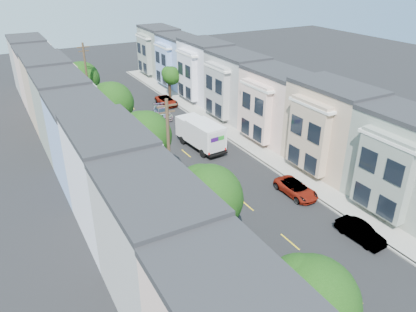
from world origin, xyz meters
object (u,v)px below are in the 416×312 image
lead_sedan (163,112)px  tree_e (82,79)px  utility_pole_near (169,159)px  parked_left_c (203,221)px  utility_pole_far (88,82)px  parked_right_c (199,123)px  parked_left_d (150,164)px  parked_left_b (264,285)px  parked_right_b (296,189)px  tree_d (112,103)px  parked_right_a (360,232)px  tree_a (310,304)px  tree_b (208,199)px  parked_right_d (167,101)px  tree_c (145,137)px  tree_far_r (171,76)px  fedex_truck (201,133)px

lead_sedan → tree_e: bearing=148.6°
utility_pole_near → parked_left_c: size_ratio=2.53×
utility_pole_far → parked_right_c: utility_pole_far is taller
lead_sedan → parked_left_d: parked_left_d is taller
parked_left_b → parked_right_b: bearing=38.7°
parked_left_b → parked_left_c: (0.00, 8.20, -0.02)m
tree_d → parked_right_a: 28.42m
tree_a → tree_b: size_ratio=0.95×
parked_left_b → parked_right_d: (9.80, 37.78, -0.03)m
tree_d → parked_right_c: (11.20, 0.75, -4.67)m
parked_right_a → parked_right_d: (0.00, 36.79, -0.02)m
utility_pole_far → parked_left_c: utility_pole_far is taller
utility_pole_near → parked_right_a: 15.87m
tree_a → utility_pole_far: utility_pole_far is taller
tree_d → parked_left_d: 8.55m
lead_sedan → parked_right_d: bearing=69.1°
tree_c → parked_right_c: bearing=44.2°
parked_right_b → parked_right_c: parked_right_b is taller
parked_left_c → parked_right_a: size_ratio=1.01×
tree_far_r → utility_pole_near: size_ratio=0.50×
utility_pole_far → parked_right_b: utility_pole_far is taller
tree_a → tree_b: tree_b is taller
fedex_truck → parked_right_a: fedex_truck is taller
fedex_truck → parked_right_a: bearing=-87.3°
utility_pole_far → tree_a: bearing=-90.0°
tree_e → lead_sedan: size_ratio=1.58×
tree_a → tree_d: (-0.00, 31.98, 0.76)m
tree_a → fedex_truck: (8.45, 27.15, -2.70)m
utility_pole_far → parked_left_c: bearing=-87.2°
tree_c → tree_e: tree_c is taller
parked_left_c → parked_left_d: 11.43m
parked_left_d → parked_left_b: bearing=-92.5°
parked_left_d → parked_right_d: (9.80, 18.15, -0.06)m
utility_pole_near → parked_right_c: size_ratio=2.24×
parked_right_b → utility_pole_near: bearing=165.6°
tree_a → fedex_truck: 28.56m
fedex_truck → parked_left_b: 23.01m
utility_pole_near → parked_right_c: 20.17m
parked_left_c → tree_a: bearing=-95.9°
tree_a → parked_right_c: size_ratio=1.54×
tree_e → parked_right_d: size_ratio=1.57×
tree_c → parked_left_b: 17.19m
fedex_truck → parked_right_b: 13.71m
tree_far_r → lead_sedan: tree_far_r is taller
tree_far_r → utility_pole_near: utility_pole_near is taller
parked_left_d → parked_right_b: (9.80, -11.13, -0.06)m
tree_a → tree_e: tree_e is taller
parked_left_c → tree_c: bearing=99.6°
tree_c → parked_right_b: (11.20, -8.04, -4.50)m
tree_e → parked_right_b: bearing=-70.8°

